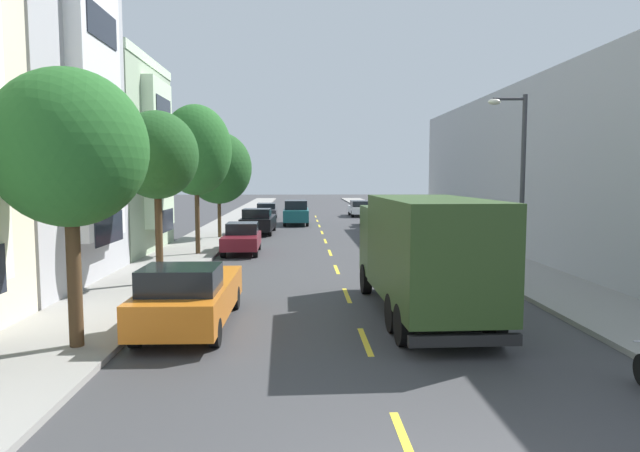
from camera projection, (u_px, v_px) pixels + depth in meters
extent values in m
plane|color=#38383A|center=(323.00, 236.00, 35.80)|extent=(160.00, 160.00, 0.00)
cube|color=gray|center=(208.00, 239.00, 33.54)|extent=(3.20, 120.00, 0.14)
cube|color=gray|center=(440.00, 238.00, 34.06)|extent=(3.20, 120.00, 0.14)
cube|color=yellow|center=(406.00, 445.00, 7.93)|extent=(0.14, 2.20, 0.01)
cube|color=yellow|center=(365.00, 341.00, 12.91)|extent=(0.14, 2.20, 0.01)
cube|color=yellow|center=(347.00, 295.00, 17.88)|extent=(0.14, 2.20, 0.01)
cube|color=yellow|center=(337.00, 269.00, 22.86)|extent=(0.14, 2.20, 0.01)
cube|color=yellow|center=(330.00, 253.00, 27.83)|extent=(0.14, 2.20, 0.01)
cube|color=yellow|center=(325.00, 241.00, 32.81)|extent=(0.14, 2.20, 0.01)
cube|color=yellow|center=(322.00, 232.00, 37.79)|extent=(0.14, 2.20, 0.01)
cube|color=yellow|center=(319.00, 226.00, 42.76)|extent=(0.14, 2.20, 0.01)
cube|color=yellow|center=(317.00, 221.00, 47.74)|extent=(0.14, 2.20, 0.01)
cube|color=yellow|center=(316.00, 216.00, 52.72)|extent=(0.14, 2.20, 0.01)
cube|color=silver|center=(97.00, 108.00, 18.85)|extent=(0.55, 3.62, 8.90)
cube|color=#1E232D|center=(109.00, 228.00, 19.23)|extent=(0.04, 2.75, 1.10)
cube|color=#1E232D|center=(106.00, 128.00, 18.92)|extent=(0.04, 2.75, 1.10)
cube|color=#1E232D|center=(102.00, 25.00, 18.62)|extent=(0.04, 2.75, 1.10)
cube|color=#99AD8E|center=(18.00, 161.00, 26.96)|extent=(13.10, 8.05, 9.10)
cube|color=beige|center=(145.00, 62.00, 26.76)|extent=(0.60, 8.05, 0.44)
cube|color=beige|center=(159.00, 154.00, 27.18)|extent=(0.55, 3.62, 7.10)
cube|color=#1E232D|center=(167.00, 221.00, 27.48)|extent=(0.04, 2.75, 1.10)
cube|color=#1E232D|center=(165.00, 165.00, 27.24)|extent=(0.04, 2.75, 1.10)
cube|color=#1E232D|center=(164.00, 109.00, 26.99)|extent=(0.04, 2.75, 1.10)
cube|color=#A8A8AD|center=(624.00, 170.00, 25.98)|extent=(10.00, 36.00, 8.23)
cylinder|color=#47331E|center=(74.00, 277.00, 11.98)|extent=(0.30, 0.30, 3.04)
ellipsoid|color=#235B23|center=(69.00, 148.00, 11.73)|extent=(3.28, 3.28, 3.36)
cylinder|color=#47331E|center=(159.00, 236.00, 19.19)|extent=(0.25, 0.25, 3.29)
ellipsoid|color=#1E4C1E|center=(157.00, 155.00, 18.94)|extent=(2.82, 2.82, 3.01)
cylinder|color=#47331E|center=(197.00, 219.00, 26.41)|extent=(0.22, 0.22, 3.32)
ellipsoid|color=#235B23|center=(196.00, 150.00, 26.12)|extent=(3.36, 3.36, 4.27)
cylinder|color=#47331E|center=(219.00, 216.00, 33.67)|extent=(0.21, 0.21, 2.57)
ellipsoid|color=#1E4C1E|center=(219.00, 168.00, 33.41)|extent=(3.98, 3.98, 4.33)
cylinder|color=#38383D|center=(522.00, 190.00, 18.94)|extent=(0.16, 0.16, 6.44)
cylinder|color=#38383D|center=(509.00, 99.00, 18.64)|extent=(1.10, 0.10, 0.10)
ellipsoid|color=silver|center=(494.00, 102.00, 18.63)|extent=(0.44, 0.28, 0.20)
cube|color=#2D471E|center=(431.00, 250.00, 14.11)|extent=(2.57, 5.71, 2.62)
cube|color=#2D471E|center=(399.00, 240.00, 18.07)|extent=(2.36, 1.97, 2.20)
cube|color=black|center=(393.00, 223.00, 18.92)|extent=(2.02, 0.14, 0.97)
cube|color=black|center=(465.00, 340.00, 11.53)|extent=(2.40, 0.23, 0.24)
cylinder|color=black|center=(430.00, 278.00, 18.31)|extent=(0.31, 0.97, 0.96)
cylinder|color=black|center=(366.00, 279.00, 18.17)|extent=(0.31, 0.97, 0.96)
cylinder|color=black|center=(494.00, 323.00, 12.71)|extent=(0.31, 0.97, 0.96)
cylinder|color=black|center=(403.00, 325.00, 12.56)|extent=(0.31, 0.97, 0.96)
cylinder|color=black|center=(477.00, 311.00, 13.80)|extent=(0.31, 0.97, 0.96)
cylinder|color=black|center=(393.00, 313.00, 13.66)|extent=(0.31, 0.97, 0.96)
cube|color=silver|center=(359.00, 209.00, 53.20)|extent=(1.83, 4.70, 0.62)
cube|color=black|center=(360.00, 204.00, 52.78)|extent=(1.61, 2.82, 0.55)
cylinder|color=black|center=(366.00, 212.00, 54.85)|extent=(0.22, 0.66, 0.66)
cylinder|color=black|center=(349.00, 212.00, 54.80)|extent=(0.22, 0.66, 0.66)
cylinder|color=black|center=(370.00, 214.00, 51.67)|extent=(0.22, 0.66, 0.66)
cylinder|color=black|center=(352.00, 214.00, 51.61)|extent=(0.22, 0.66, 0.66)
cube|color=tan|center=(374.00, 218.00, 42.84)|extent=(1.78, 4.02, 0.62)
cube|color=black|center=(375.00, 210.00, 42.31)|extent=(1.55, 1.70, 0.55)
cylinder|color=black|center=(381.00, 220.00, 44.26)|extent=(0.23, 0.66, 0.66)
cylinder|color=black|center=(362.00, 220.00, 44.19)|extent=(0.23, 0.66, 0.66)
cylinder|color=black|center=(387.00, 223.00, 41.55)|extent=(0.23, 0.66, 0.66)
cylinder|color=black|center=(367.00, 223.00, 41.48)|extent=(0.23, 0.66, 0.66)
cube|color=maroon|center=(242.00, 241.00, 27.51)|extent=(1.82, 4.03, 0.62)
cube|color=black|center=(242.00, 228.00, 27.94)|extent=(1.56, 1.71, 0.55)
cylinder|color=black|center=(223.00, 251.00, 26.15)|extent=(0.23, 0.66, 0.66)
cylinder|color=black|center=(255.00, 250.00, 26.23)|extent=(0.23, 0.66, 0.66)
cylinder|color=black|center=(229.00, 244.00, 28.85)|extent=(0.23, 0.66, 0.66)
cylinder|color=black|center=(259.00, 243.00, 28.94)|extent=(0.23, 0.66, 0.66)
cube|color=#7A9EC6|center=(394.00, 228.00, 34.51)|extent=(1.91, 4.54, 0.60)
cube|color=black|center=(394.00, 219.00, 34.24)|extent=(1.64, 2.20, 0.50)
cylinder|color=black|center=(401.00, 230.00, 36.11)|extent=(0.24, 0.67, 0.66)
cylinder|color=black|center=(377.00, 230.00, 36.01)|extent=(0.24, 0.67, 0.66)
cylinder|color=black|center=(412.00, 235.00, 33.06)|extent=(0.24, 0.67, 0.66)
cylinder|color=black|center=(385.00, 235.00, 32.97)|extent=(0.24, 0.67, 0.66)
cube|color=black|center=(259.00, 223.00, 37.17)|extent=(2.15, 5.36, 0.80)
cube|color=black|center=(257.00, 213.00, 35.95)|extent=(1.80, 1.64, 0.60)
cylinder|color=black|center=(242.00, 231.00, 35.41)|extent=(0.24, 0.67, 0.66)
cylinder|color=black|center=(270.00, 231.00, 35.42)|extent=(0.24, 0.67, 0.66)
cylinder|color=black|center=(249.00, 226.00, 39.00)|extent=(0.24, 0.67, 0.66)
cylinder|color=black|center=(274.00, 226.00, 39.01)|extent=(0.24, 0.67, 0.66)
cube|color=#333338|center=(266.00, 212.00, 49.32)|extent=(1.87, 4.53, 0.60)
cube|color=black|center=(267.00, 206.00, 49.49)|extent=(1.62, 2.19, 0.50)
cylinder|color=black|center=(257.00, 217.00, 47.78)|extent=(0.23, 0.66, 0.66)
cylinder|color=black|center=(275.00, 217.00, 47.86)|extent=(0.23, 0.66, 0.66)
cylinder|color=black|center=(259.00, 214.00, 50.82)|extent=(0.23, 0.66, 0.66)
cylinder|color=black|center=(276.00, 214.00, 50.91)|extent=(0.23, 0.66, 0.66)
cube|color=orange|center=(191.00, 298.00, 14.20)|extent=(2.04, 5.32, 0.80)
cube|color=black|center=(181.00, 279.00, 12.97)|extent=(1.77, 1.60, 0.60)
cylinder|color=black|center=(135.00, 333.00, 12.41)|extent=(0.23, 0.66, 0.66)
cylinder|color=black|center=(215.00, 333.00, 12.46)|extent=(0.23, 0.66, 0.66)
cylinder|color=black|center=(173.00, 298.00, 16.00)|extent=(0.23, 0.66, 0.66)
cylinder|color=black|center=(235.00, 298.00, 16.05)|extent=(0.23, 0.66, 0.66)
cube|color=#195B60|center=(296.00, 215.00, 43.91)|extent=(1.95, 4.80, 0.90)
cube|color=black|center=(296.00, 205.00, 43.84)|extent=(1.72, 2.78, 0.70)
cylinder|color=black|center=(285.00, 222.00, 42.29)|extent=(0.22, 0.66, 0.66)
cylinder|color=black|center=(307.00, 222.00, 42.36)|extent=(0.22, 0.66, 0.66)
cylinder|color=black|center=(286.00, 219.00, 45.54)|extent=(0.22, 0.66, 0.66)
cylinder|color=black|center=(307.00, 219.00, 45.61)|extent=(0.22, 0.66, 0.66)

